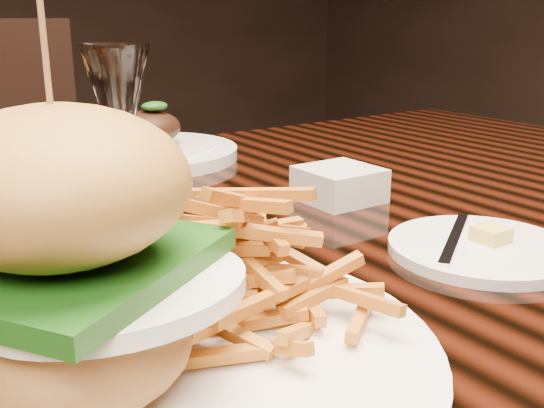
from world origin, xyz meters
TOP-DOWN VIEW (x-y plane):
  - dining_table at (0.00, 0.00)m, footprint 1.60×0.90m
  - burger_plate at (-0.19, -0.23)m, footprint 0.34×0.34m
  - side_saucer at (0.13, -0.21)m, footprint 0.17×0.17m
  - ramekin at (0.14, -0.00)m, footprint 0.10×0.10m
  - wine_glass at (-0.10, 0.05)m, footprint 0.07×0.07m
  - far_dish at (0.05, 0.33)m, footprint 0.27×0.27m

SIDE VIEW (x-z plane):
  - dining_table at x=0.00m, z-range 0.30..1.05m
  - side_saucer at x=0.13m, z-range 0.74..0.77m
  - far_dish at x=0.05m, z-range 0.72..0.81m
  - ramekin at x=0.14m, z-range 0.75..0.79m
  - burger_plate at x=-0.19m, z-range 0.70..0.92m
  - wine_glass at x=-0.10m, z-range 0.79..0.98m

